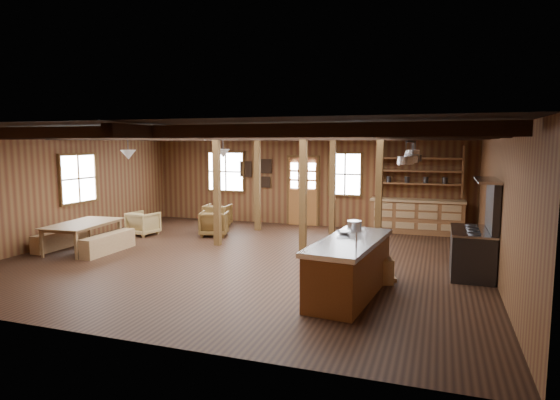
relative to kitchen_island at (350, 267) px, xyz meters
name	(u,v)px	position (x,y,z in m)	size (l,w,h in m)	color
room	(246,195)	(-2.61, 1.77, 0.92)	(10.04, 9.04, 2.84)	black
ceiling_joists	(249,136)	(-2.61, 1.94, 2.20)	(9.80, 8.82, 0.18)	black
timber_posts	(297,187)	(-2.09, 3.85, 0.92)	(3.95, 2.35, 2.80)	#442A13
back_door	(303,197)	(-2.61, 6.22, 0.40)	(1.02, 0.08, 2.15)	brown
window_back_left	(226,172)	(-5.21, 6.23, 1.12)	(1.32, 0.06, 1.32)	white
window_back_right	(345,174)	(-1.31, 6.23, 1.12)	(1.02, 0.06, 1.32)	white
window_left	(78,179)	(-7.57, 2.27, 1.12)	(0.14, 1.24, 1.32)	white
notice_boards	(258,171)	(-4.10, 6.22, 1.16)	(1.08, 0.03, 0.90)	beige
back_counter	(417,212)	(0.79, 5.97, 0.12)	(2.55, 0.60, 2.45)	brown
pendant_lamps	(179,154)	(-4.86, 2.77, 1.77)	(1.86, 2.36, 0.66)	#323234
pot_rack	(412,156)	(0.82, 2.13, 1.78)	(0.31, 3.00, 0.45)	#323234
kitchen_island	(350,267)	(0.00, 0.00, 0.00)	(1.14, 2.58, 1.20)	brown
step_stool	(380,271)	(0.39, 0.84, -0.25)	(0.51, 0.36, 0.45)	#9A6B46
commercial_range	(475,244)	(2.04, 1.93, 0.13)	(0.79, 1.51, 1.86)	#323234
dining_table	(85,237)	(-6.51, 1.22, -0.15)	(1.87, 1.04, 0.66)	olive
bench_wall	(60,240)	(-7.26, 1.22, -0.27)	(0.28, 1.51, 0.42)	#9A6B46
bench_aisle	(109,243)	(-5.83, 1.22, -0.26)	(0.30, 1.59, 0.44)	#9A6B46
armchair_a	(214,224)	(-4.42, 3.79, -0.14)	(0.72, 0.74, 0.68)	brown
armchair_b	(218,215)	(-4.97, 5.09, -0.13)	(0.73, 0.76, 0.69)	brown
armchair_c	(143,223)	(-6.32, 3.25, -0.15)	(0.69, 0.71, 0.65)	#9C7D47
counter_pot	(355,225)	(-0.10, 0.95, 0.54)	(0.27, 0.27, 0.16)	silver
bowl	(343,232)	(-0.20, 0.43, 0.49)	(0.25, 0.25, 0.06)	silver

